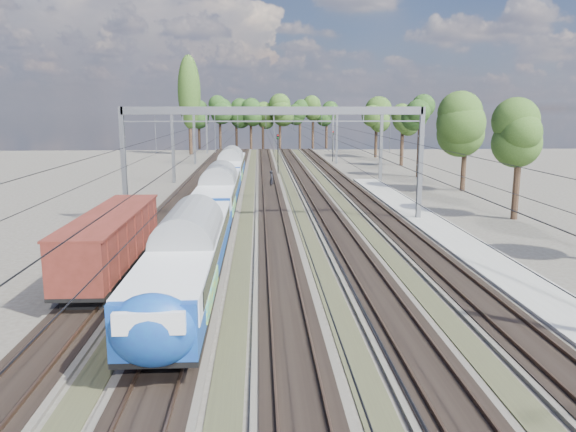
{
  "coord_description": "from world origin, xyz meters",
  "views": [
    {
      "loc": [
        -1.16,
        -13.42,
        8.84
      ],
      "look_at": [
        0.47,
        18.06,
        2.8
      ],
      "focal_mm": 35.0,
      "sensor_mm": 36.0,
      "label": 1
    }
  ],
  "objects_px": {
    "freight_boxcar": "(112,239)",
    "signal_near": "(278,149)",
    "emu_train": "(219,187)",
    "signal_far": "(333,142)",
    "worker": "(272,179)"
  },
  "relations": [
    {
      "from": "freight_boxcar",
      "to": "signal_near",
      "type": "xyz_separation_m",
      "value": [
        10.42,
        46.8,
        1.44
      ]
    },
    {
      "from": "emu_train",
      "to": "freight_boxcar",
      "type": "height_order",
      "value": "emu_train"
    },
    {
      "from": "freight_boxcar",
      "to": "signal_far",
      "type": "relative_size",
      "value": 2.49
    },
    {
      "from": "freight_boxcar",
      "to": "signal_far",
      "type": "height_order",
      "value": "signal_far"
    },
    {
      "from": "emu_train",
      "to": "worker",
      "type": "height_order",
      "value": "emu_train"
    },
    {
      "from": "worker",
      "to": "signal_far",
      "type": "relative_size",
      "value": 0.38
    },
    {
      "from": "signal_near",
      "to": "emu_train",
      "type": "bearing_deg",
      "value": -81.26
    },
    {
      "from": "signal_near",
      "to": "freight_boxcar",
      "type": "bearing_deg",
      "value": -82.63
    },
    {
      "from": "emu_train",
      "to": "worker",
      "type": "xyz_separation_m",
      "value": [
        4.74,
        16.93,
        -1.5
      ]
    },
    {
      "from": "emu_train",
      "to": "signal_near",
      "type": "distance_m",
      "value": 30.54
    },
    {
      "from": "signal_far",
      "to": "worker",
      "type": "bearing_deg",
      "value": -105.29
    },
    {
      "from": "emu_train",
      "to": "signal_near",
      "type": "bearing_deg",
      "value": 78.82
    },
    {
      "from": "emu_train",
      "to": "signal_far",
      "type": "xyz_separation_m",
      "value": [
        15.87,
        48.89,
        0.77
      ]
    },
    {
      "from": "emu_train",
      "to": "signal_near",
      "type": "xyz_separation_m",
      "value": [
        5.92,
        29.95,
        0.97
      ]
    },
    {
      "from": "worker",
      "to": "signal_far",
      "type": "xyz_separation_m",
      "value": [
        11.13,
        31.96,
        2.27
      ]
    }
  ]
}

